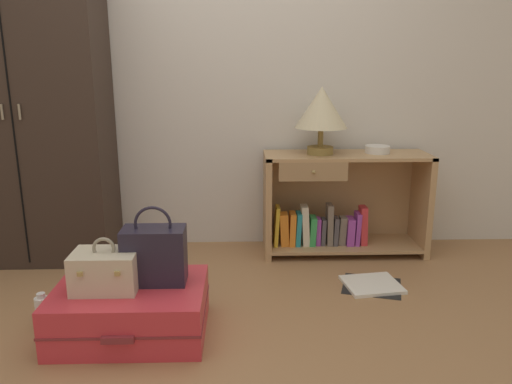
{
  "coord_description": "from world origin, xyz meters",
  "views": [
    {
      "loc": [
        0.21,
        -1.97,
        1.26
      ],
      "look_at": [
        0.29,
        0.77,
        0.55
      ],
      "focal_mm": 34.83,
      "sensor_mm": 36.0,
      "label": 1
    }
  ],
  "objects_px": {
    "wardrobe": "(28,108)",
    "open_book_on_floor": "(372,285)",
    "bowl": "(377,149)",
    "train_case": "(106,270)",
    "table_lamp": "(321,109)",
    "bottle": "(43,311)",
    "handbag": "(154,254)",
    "bookshelf": "(338,206)",
    "suitcase_large": "(131,310)"
  },
  "relations": [
    {
      "from": "wardrobe",
      "to": "open_book_on_floor",
      "type": "distance_m",
      "value": 2.37
    },
    {
      "from": "bowl",
      "to": "train_case",
      "type": "bearing_deg",
      "value": -144.71
    },
    {
      "from": "table_lamp",
      "to": "bottle",
      "type": "height_order",
      "value": "table_lamp"
    },
    {
      "from": "table_lamp",
      "to": "handbag",
      "type": "distance_m",
      "value": 1.48
    },
    {
      "from": "bookshelf",
      "to": "bowl",
      "type": "height_order",
      "value": "bowl"
    },
    {
      "from": "suitcase_large",
      "to": "open_book_on_floor",
      "type": "height_order",
      "value": "suitcase_large"
    },
    {
      "from": "open_book_on_floor",
      "to": "bowl",
      "type": "bearing_deg",
      "value": 75.88
    },
    {
      "from": "open_book_on_floor",
      "to": "table_lamp",
      "type": "bearing_deg",
      "value": 113.45
    },
    {
      "from": "train_case",
      "to": "handbag",
      "type": "xyz_separation_m",
      "value": [
        0.21,
        0.07,
        0.05
      ]
    },
    {
      "from": "suitcase_large",
      "to": "handbag",
      "type": "distance_m",
      "value": 0.29
    },
    {
      "from": "bookshelf",
      "to": "train_case",
      "type": "xyz_separation_m",
      "value": [
        -1.28,
        -1.08,
        0.01
      ]
    },
    {
      "from": "train_case",
      "to": "bottle",
      "type": "distance_m",
      "value": 0.44
    },
    {
      "from": "bookshelf",
      "to": "handbag",
      "type": "xyz_separation_m",
      "value": [
        -1.07,
        -1.0,
        0.06
      ]
    },
    {
      "from": "handbag",
      "to": "bowl",
      "type": "bearing_deg",
      "value": 37.52
    },
    {
      "from": "bowl",
      "to": "suitcase_large",
      "type": "height_order",
      "value": "bowl"
    },
    {
      "from": "train_case",
      "to": "open_book_on_floor",
      "type": "distance_m",
      "value": 1.51
    },
    {
      "from": "bowl",
      "to": "suitcase_large",
      "type": "xyz_separation_m",
      "value": [
        -1.43,
        -1.06,
        -0.59
      ]
    },
    {
      "from": "table_lamp",
      "to": "suitcase_large",
      "type": "xyz_separation_m",
      "value": [
        -1.05,
        -1.03,
        -0.85
      ]
    },
    {
      "from": "bowl",
      "to": "suitcase_large",
      "type": "bearing_deg",
      "value": -143.49
    },
    {
      "from": "table_lamp",
      "to": "bottle",
      "type": "relative_size",
      "value": 2.42
    },
    {
      "from": "bowl",
      "to": "open_book_on_floor",
      "type": "bearing_deg",
      "value": -104.12
    },
    {
      "from": "bowl",
      "to": "bottle",
      "type": "relative_size",
      "value": 0.91
    },
    {
      "from": "wardrobe",
      "to": "open_book_on_floor",
      "type": "height_order",
      "value": "wardrobe"
    },
    {
      "from": "bowl",
      "to": "suitcase_large",
      "type": "relative_size",
      "value": 0.23
    },
    {
      "from": "bottle",
      "to": "open_book_on_floor",
      "type": "relative_size",
      "value": 0.45
    },
    {
      "from": "table_lamp",
      "to": "train_case",
      "type": "height_order",
      "value": "table_lamp"
    },
    {
      "from": "bowl",
      "to": "wardrobe",
      "type": "bearing_deg",
      "value": -178.6
    },
    {
      "from": "suitcase_large",
      "to": "open_book_on_floor",
      "type": "distance_m",
      "value": 1.38
    },
    {
      "from": "table_lamp",
      "to": "bottle",
      "type": "xyz_separation_m",
      "value": [
        -1.49,
        -0.97,
        -0.89
      ]
    },
    {
      "from": "wardrobe",
      "to": "bowl",
      "type": "bearing_deg",
      "value": 1.4
    },
    {
      "from": "table_lamp",
      "to": "train_case",
      "type": "relative_size",
      "value": 1.47
    },
    {
      "from": "train_case",
      "to": "open_book_on_floor",
      "type": "xyz_separation_m",
      "value": [
        1.39,
        0.5,
        -0.33
      ]
    },
    {
      "from": "wardrobe",
      "to": "open_book_on_floor",
      "type": "relative_size",
      "value": 4.96
    },
    {
      "from": "bookshelf",
      "to": "table_lamp",
      "type": "height_order",
      "value": "table_lamp"
    },
    {
      "from": "suitcase_large",
      "to": "open_book_on_floor",
      "type": "bearing_deg",
      "value": 20.4
    },
    {
      "from": "table_lamp",
      "to": "bottle",
      "type": "distance_m",
      "value": 1.99
    },
    {
      "from": "wardrobe",
      "to": "train_case",
      "type": "height_order",
      "value": "wardrobe"
    },
    {
      "from": "wardrobe",
      "to": "bowl",
      "type": "distance_m",
      "value": 2.26
    },
    {
      "from": "handbag",
      "to": "bottle",
      "type": "relative_size",
      "value": 2.11
    },
    {
      "from": "bookshelf",
      "to": "suitcase_large",
      "type": "bearing_deg",
      "value": -138.35
    },
    {
      "from": "train_case",
      "to": "handbag",
      "type": "distance_m",
      "value": 0.23
    },
    {
      "from": "wardrobe",
      "to": "open_book_on_floor",
      "type": "xyz_separation_m",
      "value": [
        2.09,
        -0.53,
        -0.98
      ]
    },
    {
      "from": "train_case",
      "to": "bottle",
      "type": "height_order",
      "value": "train_case"
    },
    {
      "from": "wardrobe",
      "to": "table_lamp",
      "type": "distance_m",
      "value": 1.85
    },
    {
      "from": "table_lamp",
      "to": "open_book_on_floor",
      "type": "distance_m",
      "value": 1.14
    },
    {
      "from": "wardrobe",
      "to": "suitcase_large",
      "type": "xyz_separation_m",
      "value": [
        0.8,
        -1.01,
        -0.87
      ]
    },
    {
      "from": "wardrobe",
      "to": "bookshelf",
      "type": "distance_m",
      "value": 2.1
    },
    {
      "from": "suitcase_large",
      "to": "wardrobe",
      "type": "bearing_deg",
      "value": 128.6
    },
    {
      "from": "wardrobe",
      "to": "bowl",
      "type": "relative_size",
      "value": 12.07
    },
    {
      "from": "bottle",
      "to": "open_book_on_floor",
      "type": "distance_m",
      "value": 1.78
    }
  ]
}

